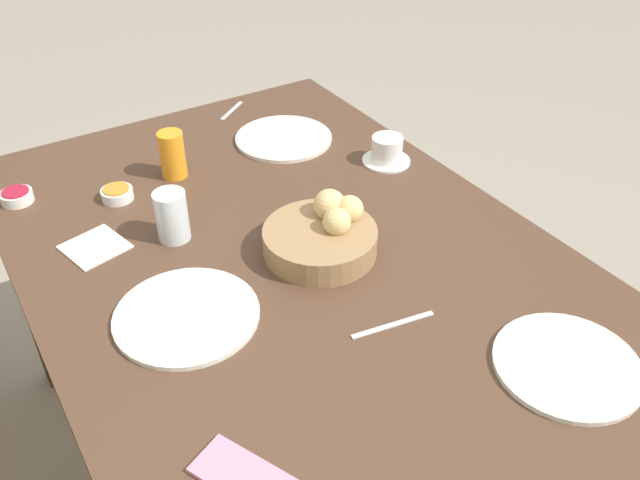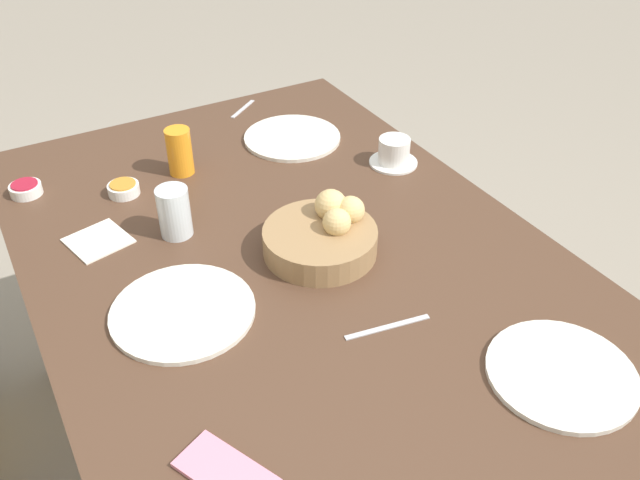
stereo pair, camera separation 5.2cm
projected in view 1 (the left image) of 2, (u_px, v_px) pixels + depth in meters
The scene contains 14 objects.
dining_table at pixel (301, 295), 1.42m from camera, with size 1.59×1.02×0.76m.
bread_basket at pixel (323, 235), 1.39m from camera, with size 0.24×0.24×0.11m.
plate_near_left at pixel (567, 365), 1.14m from camera, with size 0.25×0.25×0.01m.
plate_near_right at pixel (284, 138), 1.80m from camera, with size 0.26×0.26×0.01m.
plate_far_center at pixel (187, 315), 1.24m from camera, with size 0.27×0.27×0.01m.
juice_glass at pixel (172, 155), 1.62m from camera, with size 0.06×0.06×0.12m.
water_tumbler at pixel (172, 216), 1.41m from camera, with size 0.07×0.07×0.11m.
coffee_cup at pixel (387, 151), 1.69m from camera, with size 0.12×0.12×0.07m.
jam_bowl_berry at pixel (17, 196), 1.55m from camera, with size 0.07×0.07×0.03m.
jam_bowl_honey at pixel (117, 194), 1.56m from camera, with size 0.07×0.07×0.03m.
knife_silver at pixel (393, 325), 1.23m from camera, with size 0.04×0.17×0.00m.
spoon_coffee at pixel (232, 111), 1.94m from camera, with size 0.08×0.11×0.00m.
napkin at pixel (95, 247), 1.42m from camera, with size 0.14×0.14×0.00m.
cell_phone at pixel (243, 476), 0.97m from camera, with size 0.17×0.13×0.01m.
Camera 1 is at (-0.93, 0.54, 1.61)m, focal length 38.00 mm.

